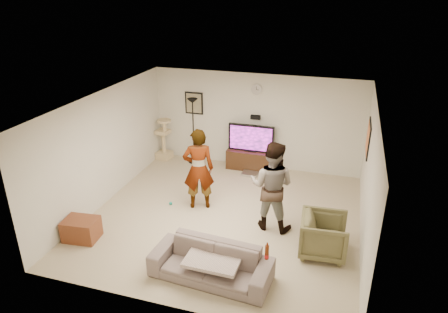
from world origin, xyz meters
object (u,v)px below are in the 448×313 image
(tv, at_px, (251,138))
(side_table, at_px, (81,229))
(tv_stand, at_px, (250,160))
(armchair, at_px, (324,235))
(cat_tree, at_px, (163,139))
(floor_lamp, at_px, (193,131))
(sofa, at_px, (211,263))
(beer_bottle, at_px, (267,252))
(person_right, at_px, (272,186))
(person_left, at_px, (198,169))

(tv, bearing_deg, side_table, -119.77)
(tv_stand, distance_m, armchair, 3.84)
(tv, relative_size, cat_tree, 1.02)
(armchair, bearing_deg, floor_lamp, 45.90)
(cat_tree, bearing_deg, sofa, -56.64)
(tv_stand, xyz_separation_m, beer_bottle, (1.34, -4.43, 0.46))
(person_right, bearing_deg, side_table, 29.49)
(cat_tree, relative_size, person_left, 0.64)
(person_left, relative_size, beer_bottle, 7.28)
(armchair, relative_size, side_table, 1.32)
(tv, bearing_deg, sofa, -84.77)
(tv, distance_m, side_table, 4.77)
(tv, height_order, person_right, person_right)
(tv, xyz_separation_m, person_left, (-0.61, -2.26, 0.04))
(tv_stand, relative_size, floor_lamp, 0.69)
(tv, distance_m, person_right, 2.79)
(cat_tree, height_order, sofa, cat_tree)
(cat_tree, height_order, beer_bottle, cat_tree)
(sofa, height_order, armchair, armchair)
(sofa, bearing_deg, person_left, 119.10)
(floor_lamp, height_order, armchair, floor_lamp)
(person_left, distance_m, side_table, 2.62)
(floor_lamp, distance_m, beer_bottle, 5.29)
(tv_stand, height_order, person_left, person_left)
(person_right, relative_size, armchair, 2.19)
(floor_lamp, bearing_deg, armchair, -40.40)
(person_left, distance_m, sofa, 2.47)
(person_left, bearing_deg, cat_tree, -71.22)
(tv_stand, height_order, floor_lamp, floor_lamp)
(beer_bottle, height_order, side_table, beer_bottle)
(beer_bottle, bearing_deg, sofa, 180.00)
(person_right, relative_size, side_table, 2.89)
(person_right, height_order, beer_bottle, person_right)
(sofa, bearing_deg, person_right, 74.97)
(person_left, xyz_separation_m, person_right, (1.65, -0.33, 0.01))
(person_left, bearing_deg, person_right, 147.19)
(floor_lamp, height_order, beer_bottle, floor_lamp)
(floor_lamp, bearing_deg, sofa, -65.65)
(floor_lamp, xyz_separation_m, cat_tree, (-0.88, -0.04, -0.31))
(tv, relative_size, person_right, 0.65)
(armchair, bearing_deg, person_right, 57.49)
(armchair, xyz_separation_m, side_table, (-4.48, -0.90, -0.17))
(beer_bottle, relative_size, side_table, 0.39)
(side_table, bearing_deg, tv, 60.23)
(sofa, bearing_deg, side_table, 177.15)
(floor_lamp, bearing_deg, person_right, -44.31)
(person_left, distance_m, person_right, 1.68)
(tv_stand, distance_m, tv, 0.61)
(beer_bottle, distance_m, side_table, 3.73)
(person_left, bearing_deg, beer_bottle, 110.34)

